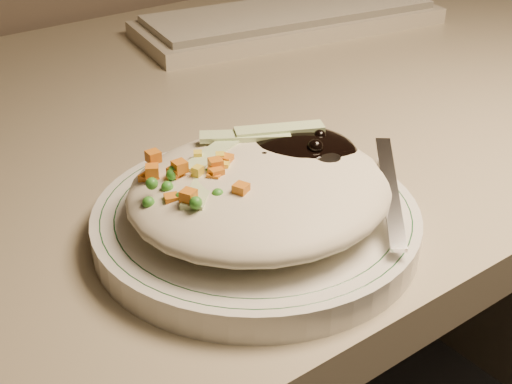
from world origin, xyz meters
TOP-DOWN VIEW (x-y plane):
  - desk at (0.00, 1.38)m, footprint 1.40×0.70m
  - plate at (-0.08, 1.16)m, footprint 0.24×0.24m
  - plate_rim at (-0.08, 1.16)m, footprint 0.22×0.22m
  - meal at (-0.07, 1.16)m, footprint 0.21×0.19m
  - keyboard at (0.26, 1.53)m, footprint 0.43×0.21m

SIDE VIEW (x-z plane):
  - desk at x=0.00m, z-range 0.17..0.91m
  - plate at x=-0.08m, z-range 0.74..0.76m
  - keyboard at x=0.26m, z-range 0.74..0.77m
  - plate_rim at x=-0.08m, z-range 0.76..0.76m
  - meal at x=-0.07m, z-range 0.76..0.81m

